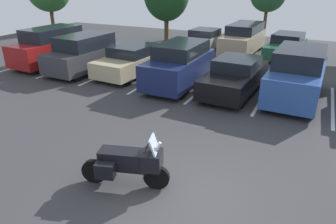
% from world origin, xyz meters
% --- Properties ---
extents(ground, '(44.00, 44.00, 0.10)m').
position_xyz_m(ground, '(0.00, 0.00, -0.05)').
color(ground, '#38383A').
extents(motorcycle_touring, '(2.09, 1.11, 1.36)m').
position_xyz_m(motorcycle_touring, '(-1.37, -0.16, 0.64)').
color(motorcycle_touring, black).
rests_on(motorcycle_touring, ground).
extents(parking_stripes, '(21.14, 4.70, 0.01)m').
position_xyz_m(parking_stripes, '(-2.18, 7.51, 0.00)').
color(parking_stripes, silver).
rests_on(parking_stripes, ground).
extents(car_red, '(2.07, 4.47, 2.04)m').
position_xyz_m(car_red, '(-11.24, 7.51, 1.02)').
color(car_red, maroon).
rests_on(car_red, ground).
extents(car_charcoal, '(2.14, 4.37, 1.88)m').
position_xyz_m(car_charcoal, '(-8.69, 7.28, 0.93)').
color(car_charcoal, '#38383D').
rests_on(car_charcoal, ground).
extents(car_champagne, '(2.17, 4.37, 1.46)m').
position_xyz_m(car_champagne, '(-6.18, 7.82, 0.71)').
color(car_champagne, '#C1B289').
rests_on(car_champagne, ground).
extents(car_navy, '(1.88, 4.46, 1.91)m').
position_xyz_m(car_navy, '(-3.32, 7.30, 0.95)').
color(car_navy, navy).
rests_on(car_navy, ground).
extents(car_black, '(2.04, 4.64, 1.47)m').
position_xyz_m(car_black, '(-0.80, 7.42, 0.70)').
color(car_black, black).
rests_on(car_black, ground).
extents(car_blue, '(2.07, 4.68, 2.04)m').
position_xyz_m(car_blue, '(1.60, 7.71, 1.00)').
color(car_blue, '#2D519E').
rests_on(car_blue, ground).
extents(car_far_silver, '(2.05, 4.32, 1.37)m').
position_xyz_m(car_far_silver, '(-4.85, 14.68, 0.67)').
color(car_far_silver, '#B7B7BC').
rests_on(car_far_silver, ground).
extents(car_far_tan, '(2.01, 4.89, 1.86)m').
position_xyz_m(car_far_tan, '(-2.22, 14.95, 0.94)').
color(car_far_tan, tan).
rests_on(car_far_tan, ground).
extents(car_far_green, '(2.15, 4.55, 1.42)m').
position_xyz_m(car_far_green, '(0.41, 14.97, 0.69)').
color(car_far_green, '#235638').
rests_on(car_far_green, ground).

